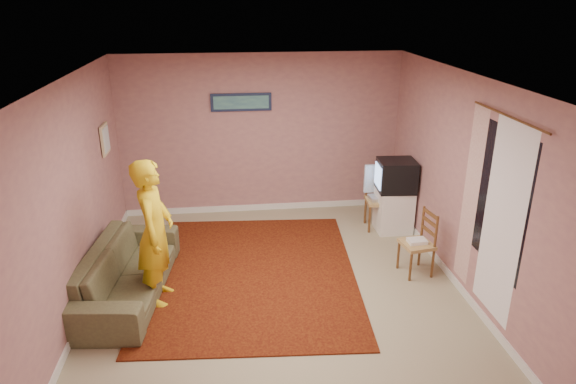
{
  "coord_description": "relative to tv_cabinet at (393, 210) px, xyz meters",
  "views": [
    {
      "loc": [
        -0.51,
        -5.53,
        3.43
      ],
      "look_at": [
        0.22,
        0.6,
        1.04
      ],
      "focal_mm": 32.0,
      "sensor_mm": 36.0,
      "label": 1
    }
  ],
  "objects": [
    {
      "name": "ground",
      "position": [
        -1.95,
        -1.46,
        -0.33
      ],
      "size": [
        5.0,
        5.0,
        0.0
      ],
      "primitive_type": "plane",
      "color": "gray",
      "rests_on": "ground"
    },
    {
      "name": "wall_back",
      "position": [
        -1.95,
        1.04,
        0.97
      ],
      "size": [
        4.5,
        0.02,
        2.6
      ],
      "primitive_type": "cube",
      "color": "tan",
      "rests_on": "ground"
    },
    {
      "name": "wall_front",
      "position": [
        -1.95,
        -3.96,
        0.97
      ],
      "size": [
        4.5,
        0.02,
        2.6
      ],
      "primitive_type": "cube",
      "color": "tan",
      "rests_on": "ground"
    },
    {
      "name": "wall_left",
      "position": [
        -4.2,
        -1.46,
        0.97
      ],
      "size": [
        0.02,
        5.0,
        2.6
      ],
      "primitive_type": "cube",
      "color": "tan",
      "rests_on": "ground"
    },
    {
      "name": "wall_right",
      "position": [
        0.3,
        -1.46,
        0.97
      ],
      "size": [
        0.02,
        5.0,
        2.6
      ],
      "primitive_type": "cube",
      "color": "tan",
      "rests_on": "ground"
    },
    {
      "name": "ceiling",
      "position": [
        -1.95,
        -1.46,
        2.27
      ],
      "size": [
        4.5,
        5.0,
        0.02
      ],
      "primitive_type": "cube",
      "color": "silver",
      "rests_on": "wall_back"
    },
    {
      "name": "baseboard_back",
      "position": [
        -1.95,
        1.03,
        -0.28
      ],
      "size": [
        4.5,
        0.02,
        0.1
      ],
      "primitive_type": "cube",
      "color": "silver",
      "rests_on": "ground"
    },
    {
      "name": "baseboard_left",
      "position": [
        -4.19,
        -1.46,
        -0.28
      ],
      "size": [
        0.02,
        5.0,
        0.1
      ],
      "primitive_type": "cube",
      "color": "silver",
      "rests_on": "ground"
    },
    {
      "name": "baseboard_right",
      "position": [
        0.29,
        -1.46,
        -0.28
      ],
      "size": [
        0.02,
        5.0,
        0.1
      ],
      "primitive_type": "cube",
      "color": "silver",
      "rests_on": "ground"
    },
    {
      "name": "window",
      "position": [
        0.29,
        -2.36,
        1.12
      ],
      "size": [
        0.01,
        1.1,
        1.5
      ],
      "primitive_type": "cube",
      "color": "black",
      "rests_on": "wall_right"
    },
    {
      "name": "curtain_sheer",
      "position": [
        0.28,
        -2.51,
        0.92
      ],
      "size": [
        0.01,
        0.75,
        2.1
      ],
      "primitive_type": "cube",
      "color": "white",
      "rests_on": "wall_right"
    },
    {
      "name": "curtain_floral",
      "position": [
        0.26,
        -1.81,
        0.92
      ],
      "size": [
        0.01,
        0.35,
        2.1
      ],
      "primitive_type": "cube",
      "color": "white",
      "rests_on": "wall_right"
    },
    {
      "name": "curtain_rod",
      "position": [
        0.25,
        -2.36,
        1.99
      ],
      "size": [
        0.02,
        1.4,
        0.02
      ],
      "primitive_type": "cylinder",
      "rotation": [
        1.57,
        0.0,
        0.0
      ],
      "color": "brown",
      "rests_on": "wall_right"
    },
    {
      "name": "picture_back",
      "position": [
        -2.25,
        1.0,
        1.52
      ],
      "size": [
        0.95,
        0.04,
        0.28
      ],
      "color": "#151F3C",
      "rests_on": "wall_back"
    },
    {
      "name": "picture_left",
      "position": [
        -4.17,
        0.14,
        1.22
      ],
      "size": [
        0.04,
        0.38,
        0.42
      ],
      "color": "beige",
      "rests_on": "wall_left"
    },
    {
      "name": "area_rug",
      "position": [
        -2.23,
        -1.1,
        -0.32
      ],
      "size": [
        2.88,
        3.5,
        0.02
      ],
      "primitive_type": "cube",
      "rotation": [
        0.0,
        0.0,
        -0.07
      ],
      "color": "#310705",
      "rests_on": "ground"
    },
    {
      "name": "tv_cabinet",
      "position": [
        0.0,
        0.0,
        0.0
      ],
      "size": [
        0.52,
        0.47,
        0.66
      ],
      "primitive_type": "cube",
      "color": "white",
      "rests_on": "ground"
    },
    {
      "name": "crt_tv",
      "position": [
        -0.01,
        0.0,
        0.56
      ],
      "size": [
        0.58,
        0.53,
        0.47
      ],
      "rotation": [
        0.0,
        0.0,
        -0.07
      ],
      "color": "black",
      "rests_on": "tv_cabinet"
    },
    {
      "name": "chair_a",
      "position": [
        -0.19,
        0.11,
        0.24
      ],
      "size": [
        0.45,
        0.43,
        0.51
      ],
      "rotation": [
        0.0,
        0.0,
        -0.07
      ],
      "color": "tan",
      "rests_on": "ground"
    },
    {
      "name": "dvd_player",
      "position": [
        -0.19,
        0.11,
        0.18
      ],
      "size": [
        0.36,
        0.27,
        0.06
      ],
      "primitive_type": "cube",
      "rotation": [
        0.0,
        0.0,
        0.1
      ],
      "color": "#BABABF",
      "rests_on": "chair_a"
    },
    {
      "name": "blue_throw",
      "position": [
        -0.19,
        0.3,
        0.42
      ],
      "size": [
        0.42,
        0.05,
        0.45
      ],
      "primitive_type": "cube",
      "color": "#8DBFE7",
      "rests_on": "chair_a"
    },
    {
      "name": "chair_b",
      "position": [
        -0.11,
        -1.31,
        0.2
      ],
      "size": [
        0.43,
        0.44,
        0.47
      ],
      "rotation": [
        0.0,
        0.0,
        -1.41
      ],
      "color": "tan",
      "rests_on": "ground"
    },
    {
      "name": "game_console",
      "position": [
        -0.11,
        -1.31,
        0.13
      ],
      "size": [
        0.24,
        0.18,
        0.05
      ],
      "primitive_type": "cube",
      "rotation": [
        0.0,
        0.0,
        0.06
      ],
      "color": "white",
      "rests_on": "chair_b"
    },
    {
      "name": "sofa",
      "position": [
        -3.75,
        -1.39,
        -0.02
      ],
      "size": [
        1.07,
        2.22,
        0.63
      ],
      "primitive_type": "imported",
      "rotation": [
        0.0,
        0.0,
        1.46
      ],
      "color": "brown",
      "rests_on": "ground"
    },
    {
      "name": "person",
      "position": [
        -3.35,
        -1.55,
        0.55
      ],
      "size": [
        0.47,
        0.67,
        1.76
      ],
      "primitive_type": "imported",
      "rotation": [
        0.0,
        0.0,
        1.49
      ],
      "color": "gold",
      "rests_on": "ground"
    }
  ]
}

